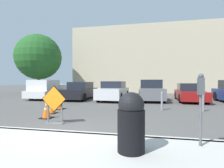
{
  "coord_description": "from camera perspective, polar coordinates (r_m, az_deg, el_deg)",
  "views": [
    {
      "loc": [
        2.15,
        -4.37,
        1.5
      ],
      "look_at": [
        -0.13,
        6.74,
        1.32
      ],
      "focal_mm": 28.0,
      "sensor_mm": 36.0,
      "label": 1
    }
  ],
  "objects": [
    {
      "name": "ground_plane",
      "position": [
        14.61,
        3.08,
        -4.98
      ],
      "size": [
        96.0,
        96.0,
        0.0
      ],
      "primitive_type": "plane",
      "color": "#565451"
    },
    {
      "name": "sidewalk_strip",
      "position": [
        3.84,
        -25.3,
        -21.05
      ],
      "size": [
        30.97,
        3.05,
        0.14
      ],
      "color": "beige",
      "rests_on": "ground_plane"
    },
    {
      "name": "curb_lip",
      "position": [
        5.08,
        -14.51,
        -15.49
      ],
      "size": [
        30.97,
        0.2,
        0.14
      ],
      "color": "beige",
      "rests_on": "ground_plane"
    },
    {
      "name": "road_closed_sign",
      "position": [
        6.49,
        -18.34,
        -5.87
      ],
      "size": [
        0.93,
        0.2,
        1.35
      ],
      "color": "black",
      "rests_on": "ground_plane"
    },
    {
      "name": "traffic_cone_nearest",
      "position": [
        7.61,
        -20.6,
        -7.64
      ],
      "size": [
        0.45,
        0.45,
        0.77
      ],
      "color": "black",
      "rests_on": "ground_plane"
    },
    {
      "name": "traffic_cone_second",
      "position": [
        8.66,
        -18.98,
        -6.69
      ],
      "size": [
        0.39,
        0.39,
        0.75
      ],
      "color": "black",
      "rests_on": "ground_plane"
    },
    {
      "name": "traffic_cone_third",
      "position": [
        9.78,
        -16.77,
        -5.81
      ],
      "size": [
        0.49,
        0.49,
        0.74
      ],
      "color": "black",
      "rests_on": "ground_plane"
    },
    {
      "name": "pickup_truck",
      "position": [
        16.15,
        -19.81,
        -1.92
      ],
      "size": [
        2.09,
        5.28,
        1.6
      ],
      "rotation": [
        0.0,
        0.0,
        3.17
      ],
      "color": "silver",
      "rests_on": "ground_plane"
    },
    {
      "name": "parked_car_nearest",
      "position": [
        14.9,
        -10.26,
        -2.31
      ],
      "size": [
        1.92,
        4.67,
        1.44
      ],
      "rotation": [
        0.0,
        0.0,
        3.16
      ],
      "color": "black",
      "rests_on": "ground_plane"
    },
    {
      "name": "parked_car_second",
      "position": [
        13.83,
        0.52,
        -2.4
      ],
      "size": [
        2.0,
        4.43,
        1.5
      ],
      "rotation": [
        0.0,
        0.0,
        3.1
      ],
      "color": "silver",
      "rests_on": "ground_plane"
    },
    {
      "name": "parked_car_third",
      "position": [
        13.86,
        12.53,
        -2.23
      ],
      "size": [
        2.0,
        4.22,
        1.62
      ],
      "rotation": [
        0.0,
        0.0,
        3.19
      ],
      "color": "slate",
      "rests_on": "ground_plane"
    },
    {
      "name": "parked_car_fourth",
      "position": [
        14.42,
        24.08,
        -2.63
      ],
      "size": [
        2.05,
        4.58,
        1.35
      ],
      "rotation": [
        0.0,
        0.0,
        3.09
      ],
      "color": "maroon",
      "rests_on": "ground_plane"
    },
    {
      "name": "trash_bin",
      "position": [
        3.46,
        6.26,
        -12.08
      ],
      "size": [
        0.53,
        0.53,
        1.15
      ],
      "color": "black",
      "rests_on": "sidewalk_strip"
    },
    {
      "name": "bollard_nearest",
      "position": [
        9.43,
        16.0,
        -5.19
      ],
      "size": [
        0.12,
        0.12,
        0.96
      ],
      "color": "gray",
      "rests_on": "ground_plane"
    },
    {
      "name": "bollard_second",
      "position": [
        9.78,
        27.59,
        -5.15
      ],
      "size": [
        0.12,
        0.12,
        0.92
      ],
      "color": "gray",
      "rests_on": "ground_plane"
    },
    {
      "name": "parking_meter",
      "position": [
        4.11,
        27.0,
        -3.78
      ],
      "size": [
        0.11,
        0.15,
        1.52
      ],
      "color": "#59595B",
      "rests_on": "sidewalk_strip"
    },
    {
      "name": "building_facade_backdrop",
      "position": [
        25.2,
        11.18,
        7.55
      ],
      "size": [
        20.01,
        5.0,
        8.84
      ],
      "color": "beige",
      "rests_on": "ground_plane"
    },
    {
      "name": "street_tree_behind_lot",
      "position": [
        23.06,
        -22.84,
        8.11
      ],
      "size": [
        5.41,
        5.41,
        7.13
      ],
      "color": "#513823",
      "rests_on": "ground_plane"
    }
  ]
}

